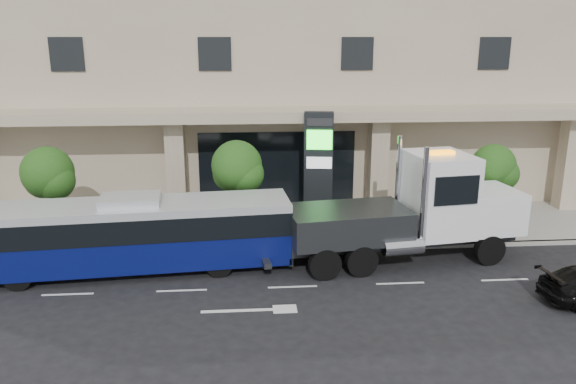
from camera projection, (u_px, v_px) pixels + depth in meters
name	position (u px, v px, depth m)	size (l,w,h in m)	color
ground	(289.00, 270.00, 21.90)	(120.00, 120.00, 0.00)	black
sidewalk	(281.00, 227.00, 26.68)	(120.00, 6.00, 0.15)	gray
curb	(286.00, 250.00, 23.80)	(120.00, 0.30, 0.15)	gray
convention_center	(269.00, 17.00, 34.05)	(60.00, 17.60, 20.00)	tan
tree_left	(48.00, 176.00, 23.78)	(2.27, 2.20, 4.22)	#422B19
tree_mid	(237.00, 169.00, 24.33)	(2.28, 2.20, 4.38)	#422B19
tree_right	(494.00, 170.00, 25.24)	(2.10, 2.00, 4.04)	#422B19
city_bus	(133.00, 234.00, 21.43)	(12.19, 3.57, 3.05)	black
tow_truck	(415.00, 212.00, 22.51)	(10.86, 3.89, 4.91)	#2D3033
signage_pylon	(318.00, 168.00, 26.19)	(1.39, 0.68, 5.37)	black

